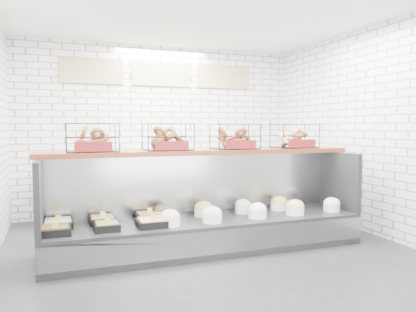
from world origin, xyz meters
name	(u,v)px	position (x,y,z in m)	size (l,w,h in m)	color
ground	(217,257)	(0.00, 0.00, 0.00)	(5.50, 5.50, 0.00)	black
room_shell	(200,88)	(0.00, 0.60, 2.06)	(5.02, 5.51, 3.01)	white
display_case	(206,223)	(-0.01, 0.34, 0.33)	(4.00, 0.90, 1.20)	black
bagel_shelf	(202,141)	(0.00, 0.52, 1.38)	(4.10, 0.50, 0.40)	#4F2111
prep_counter	(166,189)	(0.00, 2.43, 0.47)	(4.00, 0.60, 1.20)	#93969B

